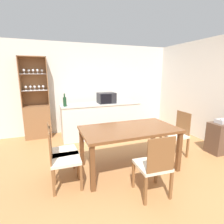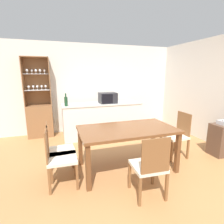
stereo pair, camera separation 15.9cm
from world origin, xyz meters
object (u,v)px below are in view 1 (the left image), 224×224
at_px(dining_chair_head_near, 154,165).
at_px(wine_bottle, 65,101).
at_px(telephone, 222,121).
at_px(dining_chair_side_left_near, 62,158).
at_px(microwave, 106,98).
at_px(dining_table, 129,133).
at_px(side_cabinet, 221,138).
at_px(dining_chair_side_left_far, 61,151).
at_px(display_cabinet, 37,115).
at_px(dining_chair_side_right_far, 176,134).

xyz_separation_m(dining_chair_head_near, wine_bottle, (-0.92, 2.46, 0.58)).
distance_m(wine_bottle, telephone, 3.55).
xyz_separation_m(dining_chair_side_left_near, microwave, (1.36, 1.93, 0.60)).
relative_size(dining_chair_side_left_near, microwave, 2.03).
distance_m(dining_table, side_cabinet, 2.20).
bearing_deg(dining_table, dining_chair_side_left_far, 173.42).
bearing_deg(microwave, display_cabinet, 163.76).
xyz_separation_m(dining_table, dining_chair_side_left_far, (-1.17, 0.14, -0.22)).
distance_m(dining_chair_side_right_far, dining_chair_side_left_near, 2.36).
bearing_deg(telephone, dining_chair_head_near, -162.24).
distance_m(microwave, wine_bottle, 1.11).
relative_size(display_cabinet, telephone, 8.99).
xyz_separation_m(dining_chair_head_near, dining_chair_side_left_far, (-1.17, 0.93, 0.00)).
bearing_deg(display_cabinet, microwave, -16.24).
bearing_deg(wine_bottle, side_cabinet, -29.87).
bearing_deg(dining_table, side_cabinet, -2.79).
distance_m(dining_chair_side_right_far, dining_chair_side_left_far, 2.34).
xyz_separation_m(microwave, side_cabinet, (1.99, -1.90, -0.73)).
relative_size(dining_chair_side_right_far, dining_chair_side_left_near, 1.00).
relative_size(dining_chair_side_right_far, microwave, 2.03).
xyz_separation_m(display_cabinet, telephone, (3.73, -2.42, 0.09)).
distance_m(display_cabinet, dining_chair_side_left_far, 2.23).
distance_m(dining_table, dining_chair_side_left_near, 1.20).
distance_m(dining_chair_head_near, microwave, 2.66).
xyz_separation_m(dining_table, wine_bottle, (-0.92, 1.67, 0.36)).
relative_size(display_cabinet, microwave, 4.65).
xyz_separation_m(dining_chair_head_near, dining_chair_side_left_near, (-1.17, 0.66, 0.00)).
relative_size(display_cabinet, dining_chair_side_left_near, 2.29).
bearing_deg(microwave, dining_chair_side_left_near, -125.10).
height_order(wine_bottle, side_cabinet, wine_bottle).
distance_m(dining_chair_side_right_far, microwave, 2.02).
bearing_deg(microwave, telephone, -44.22).
bearing_deg(dining_chair_side_left_far, side_cabinet, 82.47).
distance_m(dining_chair_side_right_far, wine_bottle, 2.65).
bearing_deg(microwave, dining_table, -95.98).
height_order(dining_chair_side_left_near, wine_bottle, wine_bottle).
height_order(dining_chair_side_right_far, dining_chair_side_left_near, same).
bearing_deg(dining_table, wine_bottle, 118.81).
bearing_deg(dining_chair_side_left_near, dining_chair_side_right_far, 98.64).
height_order(dining_chair_side_right_far, side_cabinet, dining_chair_side_right_far).
bearing_deg(wine_bottle, microwave, 6.53).
bearing_deg(dining_chair_side_left_far, wine_bottle, 167.30).
relative_size(display_cabinet, dining_table, 1.27).
height_order(display_cabinet, microwave, display_cabinet).
bearing_deg(wine_bottle, dining_chair_side_left_near, -97.92).
height_order(display_cabinet, wine_bottle, display_cabinet).
height_order(dining_table, wine_bottle, wine_bottle).
xyz_separation_m(wine_bottle, telephone, (3.06, -1.78, -0.33)).
xyz_separation_m(dining_chair_head_near, side_cabinet, (2.18, 0.69, -0.13)).
bearing_deg(dining_chair_side_right_far, dining_chair_head_near, 128.15).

